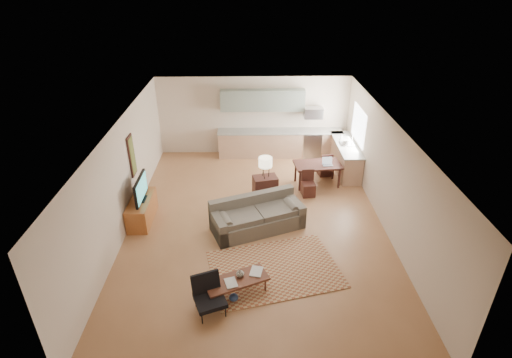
{
  "coord_description": "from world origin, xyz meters",
  "views": [
    {
      "loc": [
        -0.18,
        -8.56,
        5.93
      ],
      "look_at": [
        0.0,
        0.3,
        1.15
      ],
      "focal_mm": 28.0,
      "sensor_mm": 36.0,
      "label": 1
    }
  ],
  "objects_px": {
    "tv_credenza": "(142,210)",
    "coffee_table": "(237,286)",
    "console_table": "(265,189)",
    "dining_table": "(317,174)",
    "sofa": "(258,215)",
    "armchair": "(210,297)"
  },
  "relations": [
    {
      "from": "tv_credenza",
      "to": "coffee_table",
      "type": "bearing_deg",
      "value": -47.15
    },
    {
      "from": "console_table",
      "to": "dining_table",
      "type": "bearing_deg",
      "value": 17.75
    },
    {
      "from": "sofa",
      "to": "coffee_table",
      "type": "xyz_separation_m",
      "value": [
        -0.48,
        -2.27,
        -0.22
      ]
    },
    {
      "from": "coffee_table",
      "to": "tv_credenza",
      "type": "distance_m",
      "value": 3.71
    },
    {
      "from": "console_table",
      "to": "dining_table",
      "type": "relative_size",
      "value": 0.56
    },
    {
      "from": "dining_table",
      "to": "sofa",
      "type": "bearing_deg",
      "value": -135.43
    },
    {
      "from": "armchair",
      "to": "console_table",
      "type": "relative_size",
      "value": 0.96
    },
    {
      "from": "tv_credenza",
      "to": "console_table",
      "type": "distance_m",
      "value": 3.36
    },
    {
      "from": "armchair",
      "to": "tv_credenza",
      "type": "relative_size",
      "value": 0.54
    },
    {
      "from": "console_table",
      "to": "dining_table",
      "type": "xyz_separation_m",
      "value": [
        1.61,
        0.92,
        -0.03
      ]
    },
    {
      "from": "sofa",
      "to": "console_table",
      "type": "relative_size",
      "value": 3.11
    },
    {
      "from": "sofa",
      "to": "console_table",
      "type": "bearing_deg",
      "value": 58.55
    },
    {
      "from": "coffee_table",
      "to": "console_table",
      "type": "xyz_separation_m",
      "value": [
        0.72,
        3.62,
        0.19
      ]
    },
    {
      "from": "coffee_table",
      "to": "dining_table",
      "type": "xyz_separation_m",
      "value": [
        2.33,
        4.54,
        0.16
      ]
    },
    {
      "from": "armchair",
      "to": "console_table",
      "type": "xyz_separation_m",
      "value": [
        1.21,
        4.09,
        0.01
      ]
    },
    {
      "from": "armchair",
      "to": "console_table",
      "type": "height_order",
      "value": "console_table"
    },
    {
      "from": "dining_table",
      "to": "tv_credenza",
      "type": "bearing_deg",
      "value": -165.64
    },
    {
      "from": "sofa",
      "to": "tv_credenza",
      "type": "distance_m",
      "value": 3.03
    },
    {
      "from": "tv_credenza",
      "to": "dining_table",
      "type": "xyz_separation_m",
      "value": [
        4.85,
        1.83,
        0.04
      ]
    },
    {
      "from": "console_table",
      "to": "coffee_table",
      "type": "bearing_deg",
      "value": -113.36
    },
    {
      "from": "dining_table",
      "to": "console_table",
      "type": "bearing_deg",
      "value": -156.39
    },
    {
      "from": "sofa",
      "to": "armchair",
      "type": "distance_m",
      "value": 2.91
    }
  ]
}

